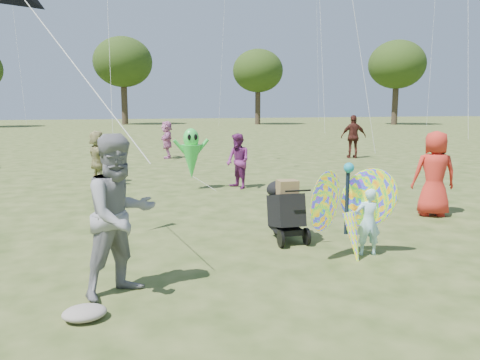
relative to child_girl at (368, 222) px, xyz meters
name	(u,v)px	position (x,y,z in m)	size (l,w,h in m)	color
ground	(285,269)	(-1.52, -0.20, -0.54)	(160.00, 160.00, 0.00)	#51592B
child_girl	(368,222)	(0.00, 0.00, 0.00)	(0.40, 0.26, 1.08)	#A2DAE5
adult_man	(120,216)	(-3.83, -0.40, 0.47)	(0.99, 0.77, 2.03)	gray
grey_bag	(84,313)	(-4.30, -1.02, -0.46)	(0.49, 0.40, 0.15)	gray
crowd_a	(434,174)	(2.87, 1.91, 0.38)	(0.90, 0.58, 1.84)	red
crowd_d	(98,157)	(-3.90, 8.59, 0.27)	(1.50, 0.48, 1.62)	tan
crowd_e	(238,161)	(-0.10, 6.43, 0.25)	(0.77, 0.60, 1.58)	#732669
crowd_h	(353,137)	(7.28, 12.30, 0.43)	(1.14, 0.47, 1.95)	#441D16
crowd_j	(167,140)	(-0.76, 14.87, 0.30)	(1.56, 0.50, 1.68)	#C26FA4
jogging_stroller	(285,206)	(-0.93, 1.18, 0.07)	(0.56, 1.08, 1.09)	black
butterfly_kite	(350,211)	(-0.37, -0.05, 0.21)	(1.74, 0.75, 1.70)	#DE2354
alien_kite	(191,156)	(-1.41, 6.66, 0.43)	(1.12, 0.69, 1.74)	#32D446
tree_line	(147,62)	(2.15, 44.79, 6.32)	(91.78, 33.60, 10.79)	#3A2D21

